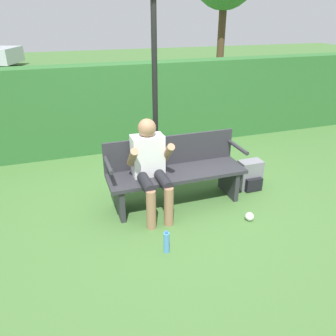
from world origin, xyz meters
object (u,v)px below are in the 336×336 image
(park_bench, at_px, (175,171))
(signpost, at_px, (155,73))
(water_bottle, at_px, (167,242))
(backpack, at_px, (250,175))
(person_seated, at_px, (151,164))

(park_bench, distance_m, signpost, 1.24)
(water_bottle, relative_size, signpost, 0.09)
(signpost, bearing_deg, backpack, -22.55)
(park_bench, relative_size, signpost, 0.63)
(person_seated, relative_size, backpack, 2.86)
(backpack, height_order, signpost, signpost)
(backpack, distance_m, signpost, 1.90)
(backpack, bearing_deg, park_bench, 179.74)
(park_bench, height_order, signpost, signpost)
(backpack, relative_size, water_bottle, 1.60)
(park_bench, bearing_deg, water_bottle, -114.51)
(park_bench, bearing_deg, backpack, -0.26)
(person_seated, height_order, signpost, signpost)
(water_bottle, bearing_deg, backpack, 31.27)
(person_seated, bearing_deg, water_bottle, -95.24)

